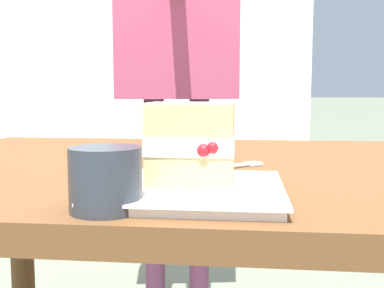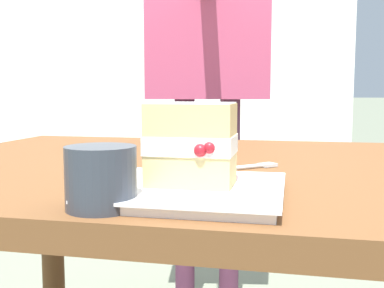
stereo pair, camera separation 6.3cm
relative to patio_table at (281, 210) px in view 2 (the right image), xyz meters
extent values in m
cylinder|color=brown|center=(-0.73, 0.40, -0.30)|extent=(0.07, 0.07, 0.70)
cube|color=brown|center=(0.00, 0.00, 0.07)|extent=(1.57, 0.92, 0.04)
cube|color=white|center=(-0.12, -0.31, 0.10)|extent=(0.23, 0.23, 0.01)
cube|color=white|center=(-0.12, -0.31, 0.11)|extent=(0.25, 0.25, 0.00)
cube|color=#E0C17A|center=(-0.12, -0.31, 0.13)|extent=(0.12, 0.08, 0.04)
cube|color=white|center=(-0.12, -0.31, 0.16)|extent=(0.12, 0.08, 0.03)
sphere|color=#B21923|center=(-0.10, -0.35, 0.16)|extent=(0.02, 0.02, 0.02)
sphere|color=#B21923|center=(-0.09, -0.35, 0.16)|extent=(0.02, 0.02, 0.02)
cube|color=#E0C17A|center=(-0.12, -0.31, 0.20)|extent=(0.12, 0.08, 0.04)
cube|color=white|center=(-0.12, -0.31, 0.22)|extent=(0.11, 0.08, 0.00)
cylinder|color=silver|center=(-0.09, -0.09, 0.10)|extent=(0.11, 0.10, 0.01)
cube|color=silver|center=(-0.03, -0.03, 0.10)|extent=(0.04, 0.04, 0.01)
cylinder|color=#333842|center=(-0.21, -0.40, 0.13)|extent=(0.09, 0.09, 0.08)
cylinder|color=black|center=(-0.21, -0.40, 0.16)|extent=(0.08, 0.08, 0.00)
cylinder|color=#5D3049|center=(-0.39, 0.86, -0.22)|extent=(0.08, 0.08, 0.86)
cylinder|color=#5D3049|center=(-0.22, 0.89, -0.22)|extent=(0.08, 0.08, 0.86)
cube|color=#B7476B|center=(-0.31, 0.87, 0.51)|extent=(0.49, 0.27, 0.61)
cube|color=silver|center=(-1.39, 3.97, 0.62)|extent=(3.68, 2.74, 2.55)
camera|label=1|loc=(-0.05, -0.93, 0.23)|focal=43.52mm
camera|label=2|loc=(0.01, -0.92, 0.23)|focal=43.52mm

